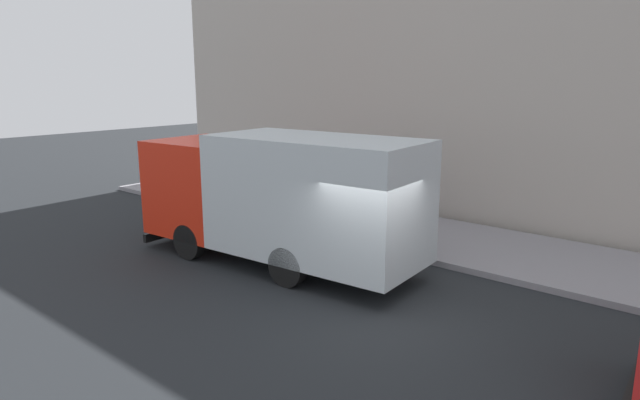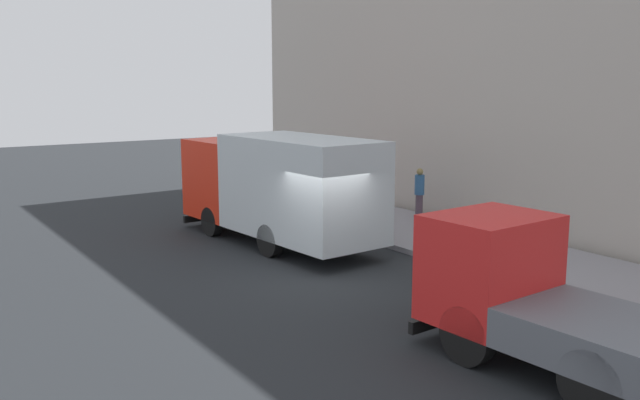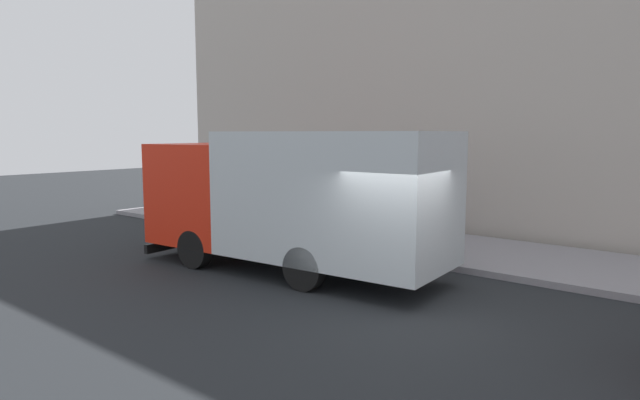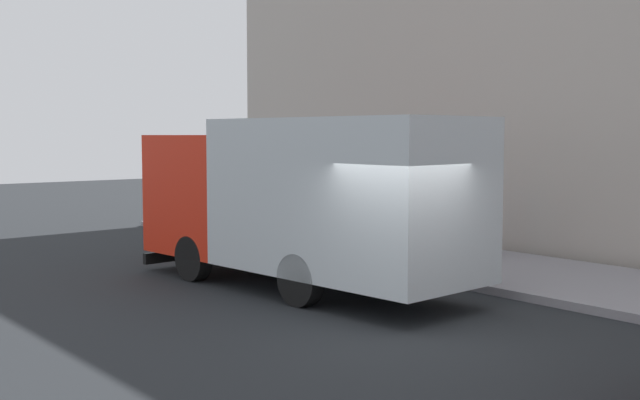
% 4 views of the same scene
% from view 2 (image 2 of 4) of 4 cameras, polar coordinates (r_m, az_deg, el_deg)
% --- Properties ---
extents(ground, '(80.00, 80.00, 0.00)m').
position_cam_2_polar(ground, '(17.41, 0.38, -6.14)').
color(ground, black).
extents(sidewalk, '(3.93, 30.00, 0.15)m').
position_cam_2_polar(sidewalk, '(20.51, 11.95, -3.65)').
color(sidewalk, gray).
rests_on(sidewalk, ground).
extents(building_facade, '(0.50, 30.00, 10.09)m').
position_cam_2_polar(building_facade, '(21.79, 17.03, 10.11)').
color(building_facade, '#B3AAA0').
rests_on(building_facade, ground).
extents(large_utility_truck, '(2.96, 7.74, 3.25)m').
position_cam_2_polar(large_utility_truck, '(20.22, -3.51, 1.28)').
color(large_utility_truck, red).
rests_on(large_utility_truck, ground).
extents(small_flatbed_truck, '(2.50, 5.63, 2.46)m').
position_cam_2_polar(small_flatbed_truck, '(12.25, 18.08, -8.00)').
color(small_flatbed_truck, red).
rests_on(small_flatbed_truck, ground).
extents(pedestrian_walking, '(0.51, 0.51, 1.61)m').
position_cam_2_polar(pedestrian_walking, '(23.34, 0.45, 0.52)').
color(pedestrian_walking, brown).
rests_on(pedestrian_walking, sidewalk).
extents(pedestrian_standing, '(0.41, 0.41, 1.73)m').
position_cam_2_polar(pedestrian_standing, '(23.47, 8.29, 0.68)').
color(pedestrian_standing, '#4F3E4B').
rests_on(pedestrian_standing, sidewalk).
extents(street_sign_post, '(0.44, 0.08, 2.49)m').
position_cam_2_polar(street_sign_post, '(20.30, 5.59, 0.85)').
color(street_sign_post, '#4C5156').
rests_on(street_sign_post, sidewalk).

